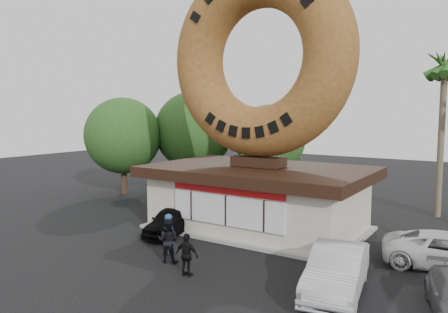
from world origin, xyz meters
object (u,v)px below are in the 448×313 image
street_lamp (303,134)px  person_center (168,241)px  giant_donut (259,58)px  donut_shop (258,195)px  car_silver (337,270)px  person_left (169,235)px  car_black (171,221)px  person_right (187,255)px

street_lamp → person_center: bearing=-85.6°
giant_donut → person_center: (-0.59, -6.49, -7.90)m
giant_donut → street_lamp: 11.05m
donut_shop → car_silver: donut_shop is taller
person_left → car_black: 3.36m
person_left → car_silver: 7.20m
donut_shop → car_silver: size_ratio=2.34×
person_center → person_right: person_center is taller
donut_shop → car_black: (-3.15, -3.30, -1.10)m
car_black → car_silver: (9.31, -2.35, 0.12)m
giant_donut → car_black: size_ratio=2.54×
donut_shop → car_black: bearing=-133.7°
person_left → car_black: (-2.12, 2.59, -0.25)m
giant_donut → person_center: bearing=-95.2°
person_right → car_silver: size_ratio=0.34×
person_left → person_center: bearing=134.3°
donut_shop → car_silver: 8.41m
street_lamp → person_center: size_ratio=4.47×
street_lamp → car_silver: size_ratio=1.67×
donut_shop → giant_donut: (0.00, 0.02, 7.03)m
car_black → car_silver: 9.60m
donut_shop → car_silver: (6.16, -5.65, -0.98)m
giant_donut → car_silver: bearing=-42.6°
giant_donut → person_right: giant_donut is taller
donut_shop → person_left: donut_shop is taller
giant_donut → person_left: giant_donut is taller
donut_shop → car_black: 4.69m
car_black → street_lamp: bearing=68.7°
donut_shop → person_right: 7.40m
car_black → person_center: bearing=-66.7°
street_lamp → car_black: street_lamp is taller
giant_donut → person_right: size_ratio=6.15×
donut_shop → person_right: size_ratio=6.89×
person_center → car_silver: size_ratio=0.37×
donut_shop → street_lamp: street_lamp is taller
car_silver → person_center: bearing=177.1°
person_center → person_right: (1.60, -0.80, -0.08)m
donut_shop → street_lamp: size_ratio=1.40×
donut_shop → giant_donut: giant_donut is taller
giant_donut → person_left: size_ratio=5.43×
car_black → giant_donut: bearing=30.8°
person_left → person_center: 0.73m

